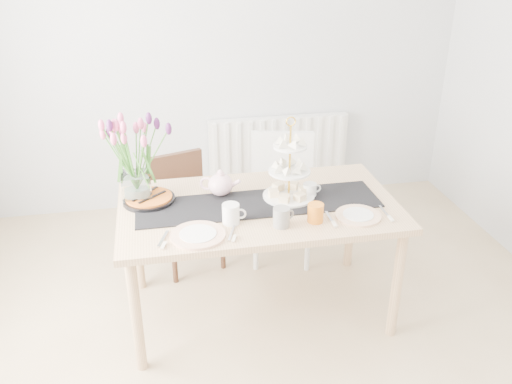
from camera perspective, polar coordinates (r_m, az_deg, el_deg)
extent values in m
plane|color=#B1B3B6|center=(4.43, -4.14, 14.49)|extent=(4.00, 0.00, 4.00)
cube|color=white|center=(4.70, 2.36, 4.40)|extent=(1.20, 0.08, 0.60)
cube|color=tan|center=(3.13, 0.28, -1.61)|extent=(1.60, 0.90, 0.04)
cylinder|color=tan|center=(2.98, -12.50, -12.61)|extent=(0.06, 0.06, 0.71)
cylinder|color=tan|center=(3.23, 14.61, -9.39)|extent=(0.06, 0.06, 0.71)
cylinder|color=tan|center=(3.61, -12.44, -5.12)|extent=(0.06, 0.06, 0.71)
cylinder|color=tan|center=(3.82, 9.96, -2.99)|extent=(0.06, 0.06, 0.71)
cube|color=#331E12|center=(3.79, -7.24, -2.30)|extent=(0.49, 0.49, 0.04)
cube|color=#331E12|center=(3.85, -8.39, 1.47)|extent=(0.38, 0.16, 0.37)
cylinder|color=#331E12|center=(3.70, -8.60, -6.93)|extent=(0.04, 0.04, 0.38)
cylinder|color=#331E12|center=(3.81, -3.53, -5.58)|extent=(0.04, 0.04, 0.38)
cylinder|color=#331E12|center=(3.99, -10.45, -4.42)|extent=(0.04, 0.04, 0.38)
cylinder|color=#331E12|center=(4.10, -5.70, -3.24)|extent=(0.04, 0.04, 0.38)
cube|color=silver|center=(3.82, 2.75, -0.92)|extent=(0.53, 0.53, 0.04)
cube|color=silver|center=(3.90, 2.77, 3.45)|extent=(0.44, 0.13, 0.42)
cylinder|color=silver|center=(3.78, -0.02, -5.34)|extent=(0.04, 0.04, 0.43)
cylinder|color=silver|center=(3.78, 5.46, -5.39)|extent=(0.04, 0.04, 0.43)
cylinder|color=silver|center=(4.09, 0.11, -2.71)|extent=(0.04, 0.04, 0.43)
cylinder|color=silver|center=(4.10, 5.16, -2.76)|extent=(0.04, 0.04, 0.43)
cube|color=black|center=(3.12, 0.28, -1.22)|extent=(1.40, 0.35, 0.01)
cube|color=silver|center=(3.21, -12.42, 0.52)|extent=(0.17, 0.17, 0.17)
cylinder|color=gold|center=(3.11, 3.56, 3.07)|extent=(0.01, 0.01, 0.45)
cylinder|color=white|center=(3.19, 3.46, -0.38)|extent=(0.31, 0.31, 0.01)
cylinder|color=white|center=(3.13, 3.54, 2.21)|extent=(0.24, 0.24, 0.01)
cylinder|color=white|center=(3.07, 3.62, 4.82)|extent=(0.19, 0.19, 0.01)
cylinder|color=white|center=(3.22, 5.68, 0.22)|extent=(0.08, 0.08, 0.08)
cylinder|color=black|center=(3.20, -11.19, -0.81)|extent=(0.30, 0.30, 0.03)
cylinder|color=orange|center=(3.20, -11.22, -0.52)|extent=(0.27, 0.27, 0.01)
cylinder|color=gray|center=(2.88, 2.69, -2.66)|extent=(0.12, 0.12, 0.11)
cylinder|color=white|center=(2.91, -2.67, -2.31)|extent=(0.11, 0.11, 0.11)
cylinder|color=orange|center=(2.94, 6.28, -2.19)|extent=(0.12, 0.12, 0.10)
cylinder|color=white|center=(2.82, -6.13, -4.53)|extent=(0.36, 0.36, 0.01)
cylinder|color=white|center=(3.04, 10.70, -2.46)|extent=(0.26, 0.26, 0.01)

